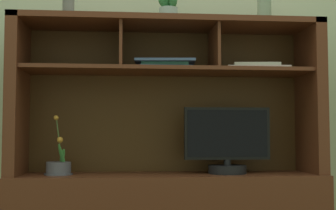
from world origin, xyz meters
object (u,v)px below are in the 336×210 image
magazine_stack_centre (165,65)px  media_console (168,196)px  potted_succulent (169,2)px  tv_monitor (227,144)px  potted_orchid (59,167)px  diffuser_bottle (264,11)px  ceramic_vase (68,3)px  magazine_stack_left (255,68)px

magazine_stack_centre → media_console: bearing=48.0°
media_console → potted_succulent: (0.00, -0.03, 1.03)m
tv_monitor → magazine_stack_centre: (-0.33, 0.02, 0.43)m
potted_orchid → diffuser_bottle: 1.39m
tv_monitor → magazine_stack_centre: bearing=177.1°
diffuser_bottle → ceramic_vase: 1.06m
diffuser_bottle → potted_succulent: (-0.53, -0.01, 0.03)m
potted_succulent → magazine_stack_left: bearing=5.3°
potted_succulent → ceramic_vase: size_ratio=1.21×
magazine_stack_left → diffuser_bottle: (0.04, -0.04, 0.31)m
media_console → magazine_stack_centre: media_console is taller
potted_succulent → ceramic_vase: bearing=179.4°
media_console → magazine_stack_left: 0.85m
tv_monitor → diffuser_bottle: (0.22, 0.01, 0.73)m
diffuser_bottle → potted_orchid: bearing=-179.7°
tv_monitor → ceramic_vase: ceramic_vase is taller
magazine_stack_left → diffuser_bottle: bearing=-40.5°
magazine_stack_centre → ceramic_vase: bearing=-179.4°
media_console → magazine_stack_centre: bearing=-132.0°
potted_orchid → diffuser_bottle: size_ratio=1.07×
tv_monitor → ceramic_vase: bearing=179.2°
media_console → potted_orchid: 0.59m
magazine_stack_left → ceramic_vase: 1.07m
magazine_stack_centre → ceramic_vase: 0.61m
tv_monitor → media_console: bearing=173.4°
magazine_stack_centre → ceramic_vase: ceramic_vase is taller
tv_monitor → diffuser_bottle: bearing=3.7°
magazine_stack_left → ceramic_vase: size_ratio=2.09×
tv_monitor → magazine_stack_left: 0.46m
magazine_stack_centre → tv_monitor: bearing=-2.9°
magazine_stack_centre → potted_succulent: (0.02, -0.01, 0.34)m
magazine_stack_left → diffuser_bottle: size_ratio=1.24×
magazine_stack_left → potted_succulent: size_ratio=1.73×
potted_succulent → ceramic_vase: 0.53m
tv_monitor → potted_orchid: 0.89m
media_console → diffuser_bottle: 1.14m
tv_monitor → ceramic_vase: (-0.84, 0.01, 0.75)m
media_console → ceramic_vase: ceramic_vase is taller
potted_orchid → potted_succulent: potted_succulent is taller
media_console → tv_monitor: bearing=-6.6°
tv_monitor → magazine_stack_left: size_ratio=1.30×
magazine_stack_centre → potted_succulent: bearing=-29.7°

